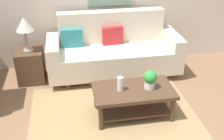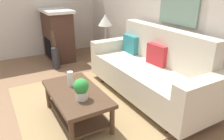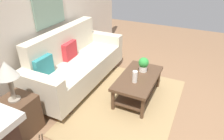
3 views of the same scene
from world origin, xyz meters
name	(u,v)px [view 2 (image 2 of 3)]	position (x,y,z in m)	size (l,w,h in m)	color
ground_plane	(42,118)	(0.00, 0.00, 0.00)	(9.69, 9.69, 0.00)	#8C6647
wall_back	(171,7)	(0.00, 2.19, 1.35)	(5.69, 0.10, 2.70)	beige
area_rug	(76,108)	(0.00, 0.50, 0.01)	(2.33, 1.60, 0.01)	#A38456
couch	(150,71)	(0.23, 1.65, 0.43)	(2.25, 0.84, 1.08)	beige
throw_pillow_teal	(131,44)	(-0.48, 1.77, 0.68)	(0.36, 0.12, 0.32)	teal
throw_pillow_crimson	(157,55)	(0.23, 1.77, 0.68)	(0.36, 0.12, 0.32)	red
coffee_table	(76,99)	(0.28, 0.41, 0.31)	(1.10, 0.60, 0.43)	#513826
tabletop_vase	(70,79)	(0.09, 0.41, 0.53)	(0.08, 0.08, 0.20)	white
potted_plant_tabletop	(81,88)	(0.50, 0.40, 0.57)	(0.18, 0.18, 0.26)	white
side_table	(106,55)	(-1.20, 1.64, 0.28)	(0.44, 0.44, 0.56)	#513826
table_lamp	(105,21)	(-1.20, 1.64, 0.99)	(0.28, 0.28, 0.57)	gray
fireplace	(58,35)	(-2.30, 0.96, 0.59)	(1.02, 0.58, 1.16)	#472D23
floor_vase	(56,58)	(-1.69, 0.71, 0.23)	(0.16, 0.16, 0.45)	#2D2D33
floor_vase_branch_a	(54,40)	(-1.67, 0.71, 0.63)	(0.01, 0.01, 0.36)	brown
floor_vase_branch_b	(54,39)	(-1.70, 0.73, 0.63)	(0.01, 0.01, 0.36)	brown
floor_vase_branch_c	(53,40)	(-1.70, 0.69, 0.63)	(0.01, 0.01, 0.36)	brown
framed_painting	(179,4)	(0.23, 2.12, 1.42)	(0.75, 0.03, 0.61)	gray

